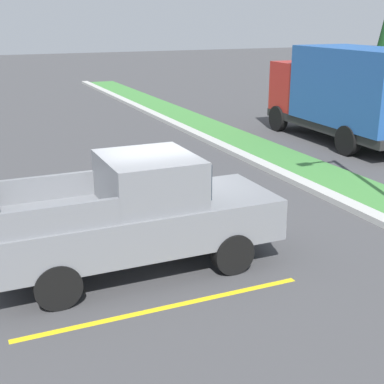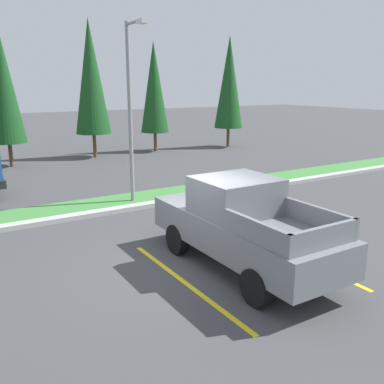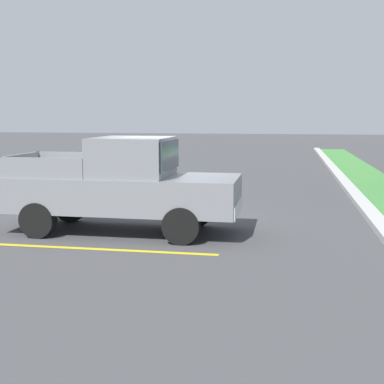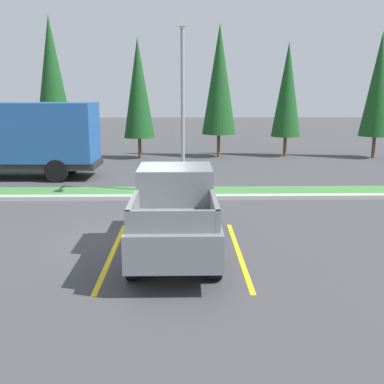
{
  "view_description": "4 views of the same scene",
  "coord_description": "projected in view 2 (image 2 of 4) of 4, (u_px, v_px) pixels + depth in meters",
  "views": [
    {
      "loc": [
        9.7,
        -3.45,
        4.42
      ],
      "look_at": [
        0.33,
        0.66,
        1.09
      ],
      "focal_mm": 50.79,
      "sensor_mm": 36.0,
      "label": 1
    },
    {
      "loc": [
        -4.89,
        -8.07,
        4.18
      ],
      "look_at": [
        1.14,
        1.71,
        1.28
      ],
      "focal_mm": 39.98,
      "sensor_mm": 36.0,
      "label": 2
    },
    {
      "loc": [
        11.83,
        2.84,
        2.58
      ],
      "look_at": [
        1.31,
        0.91,
        0.99
      ],
      "focal_mm": 48.52,
      "sensor_mm": 36.0,
      "label": 3
    },
    {
      "loc": [
        1.18,
        -11.34,
        3.86
      ],
      "look_at": [
        1.42,
        0.31,
        1.3
      ],
      "focal_mm": 42.64,
      "sensor_mm": 36.0,
      "label": 4
    }
  ],
  "objects": [
    {
      "name": "ground_plane",
      "position": [
        189.0,
        265.0,
        10.17
      ],
      "size": [
        120.0,
        120.0,
        0.0
      ],
      "primitive_type": "plane",
      "color": "#424244"
    },
    {
      "name": "pickup_truck_main",
      "position": [
        242.0,
        225.0,
        9.84
      ],
      "size": [
        1.99,
        5.24,
        2.1
      ],
      "color": "black",
      "rests_on": "ground"
    },
    {
      "name": "parking_line_far",
      "position": [
        290.0,
        254.0,
        10.84
      ],
      "size": [
        0.12,
        4.8,
        0.01
      ],
      "primitive_type": "cube",
      "color": "yellow",
      "rests_on": "ground"
    },
    {
      "name": "cypress_tree_rightmost",
      "position": [
        154.0,
        87.0,
        26.52
      ],
      "size": [
        1.76,
        1.76,
        6.77
      ],
      "color": "brown",
      "rests_on": "ground"
    },
    {
      "name": "cypress_tree_center",
      "position": [
        4.0,
        86.0,
        21.36
      ],
      "size": [
        1.8,
        1.8,
        6.91
      ],
      "color": "brown",
      "rests_on": "ground"
    },
    {
      "name": "parking_line_near",
      "position": [
        185.0,
        283.0,
        9.26
      ],
      "size": [
        0.12,
        4.8,
        0.01
      ],
      "primitive_type": "cube",
      "color": "yellow",
      "rests_on": "ground"
    },
    {
      "name": "curb_strip",
      "position": [
        112.0,
        211.0,
        14.28
      ],
      "size": [
        56.0,
        0.4,
        0.15
      ],
      "primitive_type": "cube",
      "color": "#B2B2AD",
      "rests_on": "ground"
    },
    {
      "name": "cypress_tree_right_inner",
      "position": [
        91.0,
        77.0,
        24.1
      ],
      "size": [
        2.02,
        2.02,
        7.75
      ],
      "color": "brown",
      "rests_on": "ground"
    },
    {
      "name": "cypress_tree_far_right",
      "position": [
        229.0,
        83.0,
        28.33
      ],
      "size": [
        1.89,
        1.89,
        7.28
      ],
      "color": "brown",
      "rests_on": "ground"
    },
    {
      "name": "street_light",
      "position": [
        131.0,
        100.0,
        14.61
      ],
      "size": [
        0.24,
        1.49,
        6.21
      ],
      "color": "gray",
      "rests_on": "ground"
    },
    {
      "name": "grass_median",
      "position": [
        100.0,
        204.0,
        15.2
      ],
      "size": [
        56.0,
        1.8,
        0.06
      ],
      "primitive_type": "cube",
      "color": "#42843D",
      "rests_on": "ground"
    }
  ]
}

